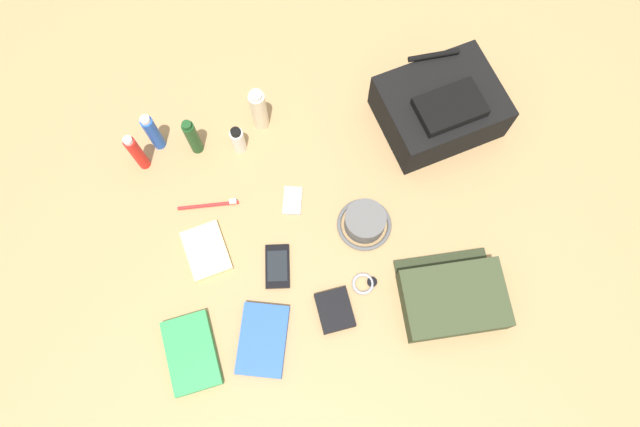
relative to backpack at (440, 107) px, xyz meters
name	(u,v)px	position (x,y,z in m)	size (l,w,h in m)	color
ground_plane	(320,219)	(-0.41, -0.24, -0.09)	(2.64, 2.02, 0.02)	tan
backpack	(440,107)	(0.00, 0.00, 0.00)	(0.38, 0.33, 0.17)	black
toiletry_pouch	(453,298)	(-0.10, -0.55, -0.04)	(0.28, 0.24, 0.07)	#384228
bucket_hat	(365,222)	(-0.29, -0.29, -0.04)	(0.16, 0.16, 0.07)	#5C5C5C
sunscreen_spray	(137,153)	(-0.89, 0.02, 0.01)	(0.03, 0.03, 0.16)	red
deodorant_spray	(153,132)	(-0.84, 0.08, 0.00)	(0.04, 0.04, 0.16)	blue
shampoo_bottle	(193,137)	(-0.73, 0.04, 0.00)	(0.04, 0.04, 0.16)	#19471E
toothpaste_tube	(238,140)	(-0.60, 0.02, -0.02)	(0.04, 0.04, 0.11)	white
lotion_bottle	(259,110)	(-0.52, 0.09, 0.01)	(0.05, 0.05, 0.17)	beige
paperback_novel	(191,353)	(-0.81, -0.55, -0.06)	(0.14, 0.21, 0.03)	#2D934C
travel_guidebook	(263,340)	(-0.62, -0.55, -0.06)	(0.17, 0.22, 0.03)	blue
cell_phone	(277,266)	(-0.55, -0.36, -0.07)	(0.09, 0.13, 0.01)	black
media_player	(292,201)	(-0.48, -0.18, -0.07)	(0.07, 0.09, 0.01)	#B7B7BC
wristwatch	(364,284)	(-0.33, -0.46, -0.07)	(0.07, 0.06, 0.01)	#99999E
toothbrush	(212,205)	(-0.71, -0.15, -0.07)	(0.18, 0.03, 0.02)	red
wallet	(335,310)	(-0.42, -0.51, -0.06)	(0.09, 0.11, 0.02)	black
notepad	(206,251)	(-0.74, -0.28, -0.07)	(0.11, 0.15, 0.02)	beige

